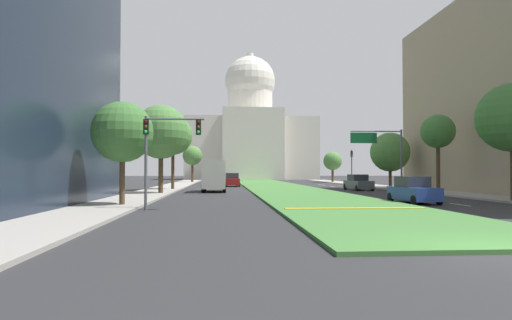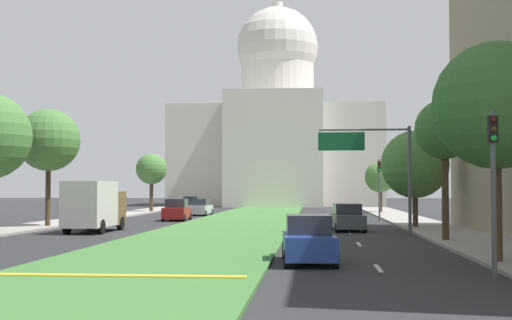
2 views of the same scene
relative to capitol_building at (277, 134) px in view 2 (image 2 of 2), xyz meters
The scene contains 22 objects.
ground_plane 52.73m from the capitol_building, 90.00° to the right, with size 260.00×260.00×0.00m, color #2B2B2D.
grass_median 57.83m from the capitol_building, 90.00° to the right, with size 8.52×94.07×0.14m, color #427A38.
median_curb_nose 92.05m from the capitol_building, 90.00° to the right, with size 7.67×0.50×0.04m, color gold.
lane_dashes_right 65.23m from the capitol_building, 82.79° to the right, with size 0.16×43.11×0.01m.
sidewalk_left 64.46m from the capitol_building, 102.61° to the right, with size 4.00×94.07×0.15m, color #9E9991.
sidewalk_right 64.46m from the capitol_building, 77.39° to the right, with size 4.00×94.07×0.15m, color #9E9991.
capitol_building is the anchor object (origin of this frame).
traffic_light_near_right 91.06m from the capitol_building, 82.81° to the right, with size 0.28×0.35×5.20m.
traffic_light_far_right 54.33m from the capitol_building, 77.79° to the right, with size 0.28×0.35×5.20m.
overhead_guide_sign 70.71m from the capitol_building, 82.26° to the right, with size 5.56×0.20×6.50m.
street_tree_right_near 87.20m from the capitol_building, 81.76° to the right, with size 4.66×4.66×8.12m.
street_tree_right_mid 76.87m from the capitol_building, 80.59° to the right, with size 3.08×3.08×7.34m.
street_tree_left_far 66.00m from the capitol_building, 101.15° to the right, with size 4.38×4.38×8.35m.
street_tree_right_far 65.08m from the capitol_building, 78.62° to the right, with size 4.66×4.66×6.74m.
street_tree_left_distant 36.50m from the capitol_building, 110.65° to the right, with size 3.54×3.54×6.74m.
street_tree_right_distant 37.43m from the capitol_building, 68.96° to the right, with size 3.41×3.41×5.70m.
sedan_lead_stopped 86.72m from the capitol_building, 86.25° to the right, with size 2.14×4.42×1.79m.
sedan_midblock 67.52m from the capitol_building, 83.10° to the right, with size 2.24×4.73×1.77m.
sedan_distant 54.46m from the capitol_building, 96.27° to the right, with size 2.12×4.76×1.87m.
sedan_far_horizon 44.00m from the capitol_building, 97.58° to the right, with size 2.15×4.30×1.70m.
sedan_very_far 35.39m from the capitol_building, 103.80° to the right, with size 2.12×4.61×1.82m.
box_truck_delivery 70.04m from the capitol_building, 96.63° to the right, with size 2.40×6.40×3.20m.
Camera 2 is at (5.82, -8.27, 2.79)m, focal length 48.96 mm.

